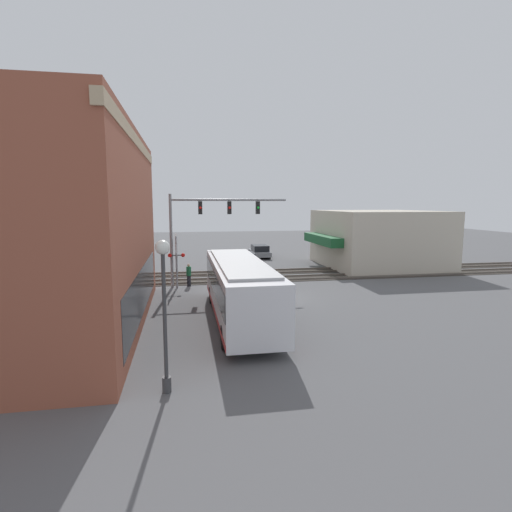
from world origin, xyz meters
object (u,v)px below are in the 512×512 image
at_px(parked_car_white, 245,262).
at_px(crossing_signal, 176,255).
at_px(streetlamp, 164,303).
at_px(parked_car_grey, 260,252).
at_px(pedestrian_at_crossing, 189,275).
at_px(city_bus, 239,287).

bearing_deg(parked_car_white, crossing_signal, 140.44).
bearing_deg(parked_car_white, streetlamp, 165.56).
relative_size(parked_car_white, parked_car_grey, 0.96).
xyz_separation_m(parked_car_grey, pedestrian_at_crossing, (-14.15, 7.82, 0.17)).
height_order(crossing_signal, parked_car_white, crossing_signal).
bearing_deg(crossing_signal, city_bus, -159.09).
bearing_deg(streetlamp, crossing_signal, -0.24).
xyz_separation_m(parked_car_white, pedestrian_at_crossing, (-6.67, 5.02, 0.13)).
bearing_deg(city_bus, parked_car_white, -9.49).
relative_size(city_bus, parked_car_white, 2.70).
relative_size(parked_car_grey, pedestrian_at_crossing, 2.76).
relative_size(streetlamp, parked_car_grey, 1.07).
distance_m(streetlamp, parked_car_white, 23.78).
xyz_separation_m(crossing_signal, parked_car_white, (7.07, -5.84, -1.61)).
bearing_deg(city_bus, crossing_signal, 20.91).
bearing_deg(parked_car_white, pedestrian_at_crossing, 143.04).
height_order(parked_car_grey, pedestrian_at_crossing, pedestrian_at_crossing).
bearing_deg(pedestrian_at_crossing, crossing_signal, 116.01).
bearing_deg(crossing_signal, parked_car_grey, -30.70).
xyz_separation_m(crossing_signal, pedestrian_at_crossing, (0.40, -0.82, -1.48)).
bearing_deg(parked_car_white, city_bus, 170.51).
distance_m(city_bus, parked_car_white, 15.80).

